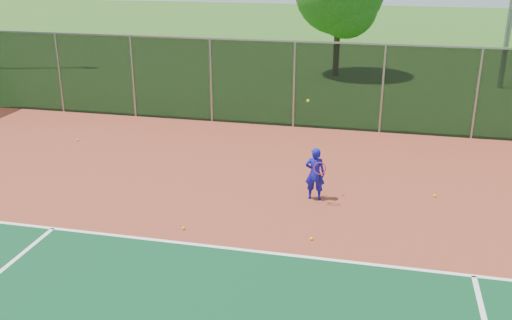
{
  "coord_description": "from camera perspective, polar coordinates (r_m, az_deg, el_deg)",
  "views": [
    {
      "loc": [
        0.01,
        -7.19,
        5.94
      ],
      "look_at": [
        -2.76,
        5.0,
        1.3
      ],
      "focal_mm": 40.0,
      "sensor_mm": 36.0,
      "label": 1
    }
  ],
  "objects": [
    {
      "name": "court_apron",
      "position": [
        10.94,
        10.95,
        -12.89
      ],
      "size": [
        30.0,
        20.0,
        0.02
      ],
      "primitive_type": "cube",
      "color": "brown",
      "rests_on": "ground"
    },
    {
      "name": "practice_ball_1",
      "position": [
        19.62,
        -17.41,
        1.94
      ],
      "size": [
        0.07,
        0.07,
        0.07
      ],
      "primitive_type": "sphere",
      "color": "yellow",
      "rests_on": "court_apron"
    },
    {
      "name": "practice_ball_3",
      "position": [
        12.5,
        5.56,
        -7.84
      ],
      "size": [
        0.07,
        0.07,
        0.07
      ],
      "primitive_type": "sphere",
      "color": "yellow",
      "rests_on": "court_apron"
    },
    {
      "name": "tennis_player",
      "position": [
        14.23,
        5.93,
        -1.34
      ],
      "size": [
        0.59,
        0.58,
        2.54
      ],
      "color": "#1112A6",
      "rests_on": "court_apron"
    },
    {
      "name": "practice_ball_0",
      "position": [
        15.2,
        17.46,
        -3.42
      ],
      "size": [
        0.07,
        0.07,
        0.07
      ],
      "primitive_type": "sphere",
      "color": "yellow",
      "rests_on": "court_apron"
    },
    {
      "name": "practice_ball_5",
      "position": [
        12.98,
        -7.28,
        -6.78
      ],
      "size": [
        0.07,
        0.07,
        0.07
      ],
      "primitive_type": "sphere",
      "color": "yellow",
      "rests_on": "court_apron"
    },
    {
      "name": "fence_back",
      "position": [
        19.69,
        12.54,
        7.03
      ],
      "size": [
        30.0,
        0.06,
        3.03
      ],
      "color": "black",
      "rests_on": "court_apron"
    }
  ]
}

